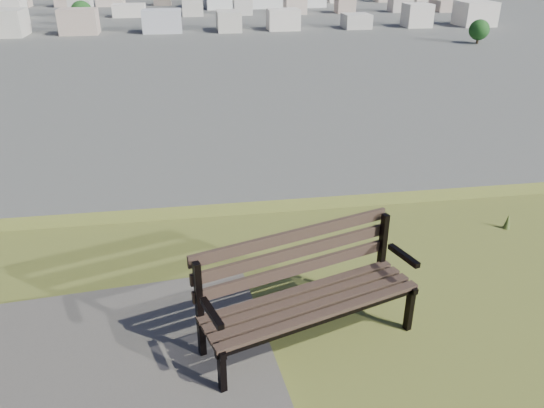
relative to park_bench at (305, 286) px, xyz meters
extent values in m
cube|color=#3A2921|center=(0.08, -0.26, -0.09)|extent=(1.68, 0.61, 0.03)
cube|color=#3A2921|center=(0.05, -0.15, -0.09)|extent=(1.68, 0.61, 0.03)
cube|color=#3A2921|center=(0.01, -0.04, -0.09)|extent=(1.68, 0.61, 0.03)
cube|color=#3A2921|center=(-0.02, 0.07, -0.09)|extent=(1.68, 0.61, 0.03)
cube|color=#3A2921|center=(-0.05, 0.14, 0.07)|extent=(1.66, 0.57, 0.10)
cube|color=#3A2921|center=(-0.05, 0.17, 0.21)|extent=(1.66, 0.57, 0.10)
cube|color=#3A2921|center=(-0.06, 0.19, 0.35)|extent=(1.66, 0.57, 0.10)
cube|color=black|center=(-0.70, -0.53, -0.30)|extent=(0.06, 0.07, 0.42)
cube|color=black|center=(-0.83, -0.14, -0.07)|extent=(0.06, 0.07, 0.89)
cube|color=black|center=(-0.76, -0.35, -0.12)|extent=(0.19, 0.47, 0.05)
cube|color=black|center=(-0.74, -0.40, 0.12)|extent=(0.15, 0.35, 0.04)
cube|color=black|center=(0.88, -0.02, -0.30)|extent=(0.06, 0.07, 0.42)
cube|color=black|center=(0.75, 0.37, -0.07)|extent=(0.06, 0.07, 0.89)
cube|color=black|center=(0.82, 0.16, -0.12)|extent=(0.19, 0.47, 0.05)
cube|color=black|center=(0.83, 0.11, 0.12)|extent=(0.15, 0.35, 0.04)
cube|color=black|center=(0.09, -0.27, -0.13)|extent=(1.66, 0.57, 0.04)
cube|color=black|center=(-0.03, 0.08, -0.13)|extent=(1.66, 0.57, 0.04)
cone|color=brown|center=(2.67, 1.48, -0.42)|extent=(0.08, 0.08, 0.18)
cube|color=silver|center=(38.95, 282.72, -22.18)|extent=(61.61, 29.35, 6.67)
cube|color=beige|center=(-59.73, 198.28, -22.01)|extent=(11.00, 11.00, 7.00)
cube|color=#BFB1A4|center=(-35.73, 198.28, -22.01)|extent=(11.00, 11.00, 7.00)
cube|color=beige|center=(-11.73, 198.28, -22.01)|extent=(11.00, 11.00, 7.00)
cube|color=#B0B0B4|center=(12.27, 198.28, -22.01)|extent=(11.00, 11.00, 7.00)
cube|color=#B8AB96|center=(36.27, 198.28, -22.01)|extent=(11.00, 11.00, 7.00)
cube|color=tan|center=(60.27, 198.28, -22.01)|extent=(11.00, 11.00, 7.00)
cube|color=beige|center=(84.27, 198.28, -22.01)|extent=(11.00, 11.00, 7.00)
cube|color=beige|center=(108.27, 198.28, -22.01)|extent=(11.00, 11.00, 7.00)
cube|color=beige|center=(-71.73, 248.28, -22.01)|extent=(11.00, 11.00, 7.00)
cube|color=#B0B0B4|center=(-47.73, 248.28, -22.01)|extent=(11.00, 11.00, 7.00)
cube|color=#B8AB96|center=(-23.73, 248.28, -22.01)|extent=(11.00, 11.00, 7.00)
cube|color=tan|center=(0.27, 248.28, -22.01)|extent=(11.00, 11.00, 7.00)
cube|color=beige|center=(24.27, 248.28, -22.01)|extent=(11.00, 11.00, 7.00)
cube|color=beige|center=(48.27, 248.28, -22.01)|extent=(11.00, 11.00, 7.00)
cube|color=beige|center=(72.27, 248.28, -22.01)|extent=(11.00, 11.00, 7.00)
cube|color=#BFB1A4|center=(96.27, 248.28, -22.01)|extent=(11.00, 11.00, 7.00)
cube|color=beige|center=(120.27, 248.28, -22.01)|extent=(11.00, 11.00, 7.00)
cube|color=tan|center=(-83.73, 298.28, -22.01)|extent=(11.00, 11.00, 7.00)
cylinder|color=#382B1C|center=(90.27, 158.28, -24.46)|extent=(0.80, 0.80, 2.10)
sphere|color=#183713|center=(90.27, 158.28, -21.31)|extent=(6.30, 6.30, 6.30)
cylinder|color=#382B1C|center=(-39.73, 218.28, -24.16)|extent=(0.80, 0.80, 2.70)
sphere|color=#183713|center=(-39.73, 218.28, -20.11)|extent=(8.10, 8.10, 8.10)
cylinder|color=#382B1C|center=(130.27, 278.28, -24.54)|extent=(0.80, 0.80, 1.95)
cylinder|color=#382B1C|center=(40.27, 298.28, -24.46)|extent=(0.80, 0.80, 2.10)
camera|label=1|loc=(-0.78, -3.35, 2.38)|focal=35.00mm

